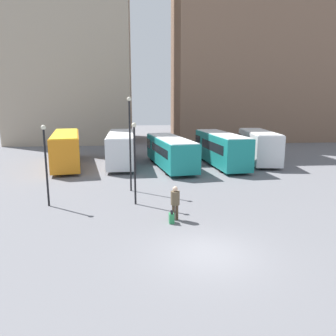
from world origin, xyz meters
name	(u,v)px	position (x,y,z in m)	size (l,w,h in m)	color
ground_plane	(207,254)	(0.00, 0.00, 0.00)	(160.00, 160.00, 0.00)	slate
building_block_left	(70,16)	(-12.78, 43.27, 19.29)	(18.24, 15.28, 38.58)	tan
building_block_right	(263,23)	(18.13, 43.27, 18.93)	(28.94, 13.86, 37.86)	#7F604C
bus_0	(66,148)	(-9.77, 20.59, 1.76)	(4.44, 11.84, 3.23)	orange
bus_1	(121,147)	(-4.40, 20.91, 1.71)	(2.94, 11.05, 3.15)	silver
bus_2	(170,151)	(0.33, 18.62, 1.57)	(4.10, 10.83, 2.87)	#19847F
bus_3	(220,148)	(5.41, 19.22, 1.73)	(3.20, 10.74, 3.18)	#19847F
bus_4	(258,145)	(9.76, 20.47, 1.75)	(3.57, 9.34, 3.25)	silver
traveler	(175,200)	(-0.86, 4.08, 1.08)	(0.48, 0.48, 1.83)	#4C3828
suitcase	(172,218)	(-1.10, 3.62, 0.26)	(0.26, 0.40, 0.74)	#28844C
lamp_post_0	(46,158)	(-8.13, 7.16, 2.90)	(0.28, 0.28, 4.84)	black
lamp_post_1	(135,156)	(-2.95, 7.03, 2.96)	(0.28, 0.28, 4.95)	black
lamp_post_2	(130,138)	(-3.27, 10.17, 3.76)	(0.28, 0.28, 6.48)	black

